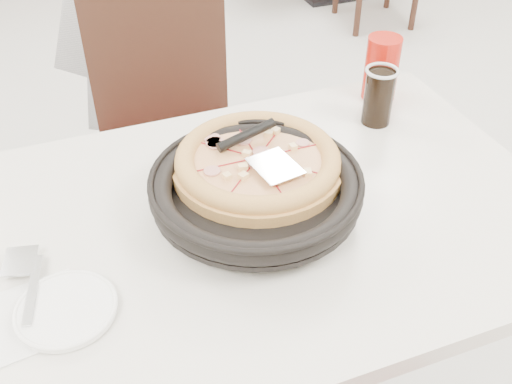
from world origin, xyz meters
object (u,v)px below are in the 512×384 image
object	(u,v)px
main_table	(257,333)
cola_glass	(378,98)
chair_far	(174,152)
side_plate	(66,310)
pizza	(258,166)
red_cup	(381,68)
pizza_pan	(256,195)

from	to	relation	value
main_table	cola_glass	distance (m)	0.62
chair_far	side_plate	world-z (taller)	chair_far
chair_far	pizza	size ratio (longest dim) A/B	2.77
chair_far	pizza	bearing A→B (deg)	99.72
chair_far	side_plate	xyz separation A→B (m)	(-0.36, -0.77, 0.28)
pizza	red_cup	world-z (taller)	red_cup
main_table	chair_far	distance (m)	0.65
pizza	cola_glass	xyz separation A→B (m)	(0.36, 0.14, 0.00)
side_plate	chair_far	bearing A→B (deg)	64.96
pizza_pan	pizza	xyz separation A→B (m)	(0.03, 0.06, 0.02)
chair_far	pizza_pan	bearing A→B (deg)	96.78
chair_far	red_cup	xyz separation A→B (m)	(0.47, -0.33, 0.35)
cola_glass	red_cup	bearing A→B (deg)	57.47
chair_far	cola_glass	world-z (taller)	chair_far
pizza	side_plate	world-z (taller)	pizza
cola_glass	pizza	bearing A→B (deg)	-157.96
pizza	red_cup	bearing A→B (deg)	30.33
main_table	chair_far	size ratio (longest dim) A/B	1.26
main_table	side_plate	distance (m)	0.56
pizza_pan	red_cup	size ratio (longest dim) A/B	2.49
pizza_pan	red_cup	bearing A→B (deg)	34.56
main_table	chair_far	world-z (taller)	chair_far
main_table	red_cup	size ratio (longest dim) A/B	7.50
cola_glass	red_cup	world-z (taller)	red_cup
chair_far	cola_glass	xyz separation A→B (m)	(0.40, -0.44, 0.34)
pizza	side_plate	bearing A→B (deg)	-154.90
pizza	side_plate	xyz separation A→B (m)	(-0.41, -0.19, -0.05)
side_plate	pizza	bearing A→B (deg)	25.10
side_plate	red_cup	bearing A→B (deg)	27.82
main_table	pizza_pan	xyz separation A→B (m)	(-0.00, 0.00, 0.42)
pizza	side_plate	size ratio (longest dim) A/B	2.10
main_table	side_plate	xyz separation A→B (m)	(-0.38, -0.12, 0.38)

